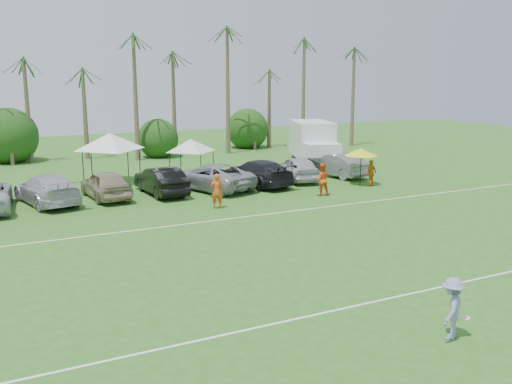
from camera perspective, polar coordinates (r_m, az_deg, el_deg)
name	(u,v)px	position (r m, az deg, el deg)	size (l,w,h in m)	color
ground	(357,341)	(16.43, 10.08, -14.48)	(120.00, 120.00, 0.00)	#2D621D
field_lines	(235,259)	(22.82, -2.11, -6.70)	(80.00, 12.10, 0.01)	white
palm_tree_4	(32,71)	(49.94, -21.50, 11.18)	(2.40, 2.40, 8.90)	brown
palm_tree_5	(82,61)	(50.52, -16.96, 12.46)	(2.40, 2.40, 9.90)	brown
palm_tree_6	(130,51)	(51.41, -12.51, 13.62)	(2.40, 2.40, 10.90)	brown
palm_tree_7	(174,42)	(52.61, -8.20, 14.65)	(2.40, 2.40, 11.90)	brown
palm_tree_8	(226,72)	(54.36, -3.01, 11.93)	(2.40, 2.40, 8.90)	brown
palm_tree_9	(273,63)	(56.58, 1.73, 12.81)	(2.40, 2.40, 9.90)	brown
palm_tree_10	(317,54)	(59.16, 6.11, 13.53)	(2.40, 2.40, 10.90)	brown
palm_tree_11	(350,46)	(61.45, 9.36, 14.16)	(2.40, 2.40, 11.90)	brown
bush_tree_1	(10,142)	(51.06, -23.38, 4.62)	(4.00, 4.00, 4.00)	brown
bush_tree_2	(152,135)	(53.15, -10.34, 5.62)	(4.00, 4.00, 4.00)	brown
bush_tree_3	(250,130)	(56.79, -0.58, 6.19)	(4.00, 4.00, 4.00)	brown
sideline_player_a	(217,191)	(31.20, -3.94, 0.10)	(0.70, 0.46, 1.92)	#DF5418
sideline_player_b	(322,179)	(34.70, 6.59, 1.26)	(0.96, 0.75, 1.97)	#DF5718
sideline_player_c	(371,173)	(38.09, 11.44, 1.87)	(1.03, 0.43, 1.75)	orange
box_truck	(314,144)	(44.52, 5.83, 4.79)	(4.83, 7.47, 3.61)	white
canopy_tent_left	(109,133)	(39.74, -14.47, 5.72)	(4.82, 4.82, 3.91)	black
canopy_tent_right	(191,139)	(41.45, -6.55, 5.27)	(3.81, 3.81, 3.09)	black
market_umbrella	(361,152)	(38.24, 10.47, 3.96)	(2.21, 2.21, 2.46)	black
frisbee_player	(452,308)	(16.91, 18.99, -10.94)	(1.30, 1.16, 1.75)	#8289B9
parked_car_3	(47,189)	(34.30, -20.18, 0.26)	(2.37, 5.84, 1.69)	#BABABE
parked_car_4	(106,184)	(34.77, -14.80, 0.74)	(2.00, 4.97, 1.69)	tan
parked_car_5	(161,181)	(35.29, -9.49, 1.13)	(1.79, 5.14, 1.69)	black
parked_car_6	(211,177)	(36.30, -4.49, 1.54)	(2.81, 6.09, 1.69)	#999A9C
parked_car_7	(257,173)	(37.66, 0.13, 1.94)	(2.37, 5.84, 1.69)	black
parked_car_8	(297,168)	(39.54, 4.14, 2.38)	(2.00, 4.97, 1.69)	silver
parked_car_9	(336,165)	(41.41, 7.96, 2.72)	(1.79, 5.14, 1.69)	gray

